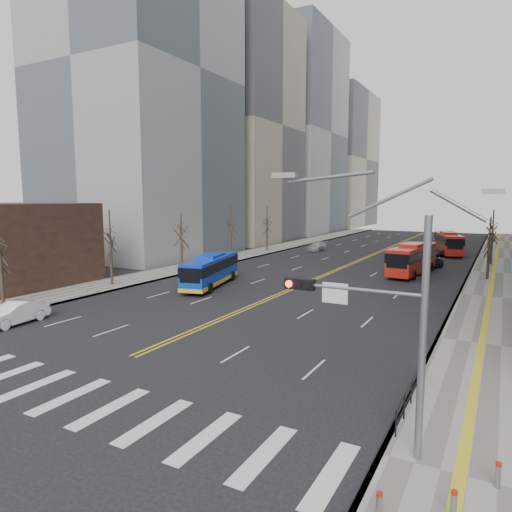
{
  "coord_description": "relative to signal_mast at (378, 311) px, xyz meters",
  "views": [
    {
      "loc": [
        17.22,
        -12.65,
        8.51
      ],
      "look_at": [
        2.63,
        14.13,
        4.63
      ],
      "focal_mm": 32.0,
      "sensor_mm": 36.0,
      "label": 1
    }
  ],
  "objects": [
    {
      "name": "ground",
      "position": [
        -13.77,
        -2.0,
        -4.86
      ],
      "size": [
        220.0,
        220.0,
        0.0
      ],
      "primitive_type": "plane",
      "color": "black"
    },
    {
      "name": "sidewalk_right",
      "position": [
        3.73,
        43.0,
        -4.78
      ],
      "size": [
        7.0,
        130.0,
        0.15
      ],
      "primitive_type": "cube",
      "color": "slate",
      "rests_on": "ground"
    },
    {
      "name": "sidewalk_left",
      "position": [
        -30.27,
        43.0,
        -4.78
      ],
      "size": [
        5.0,
        130.0,
        0.15
      ],
      "primitive_type": "cube",
      "color": "slate",
      "rests_on": "ground"
    },
    {
      "name": "crosswalk",
      "position": [
        -13.77,
        -2.0,
        -4.85
      ],
      "size": [
        26.7,
        4.0,
        0.01
      ],
      "color": "silver",
      "rests_on": "ground"
    },
    {
      "name": "centerline",
      "position": [
        -13.77,
        53.0,
        -4.85
      ],
      "size": [
        0.55,
        100.0,
        0.01
      ],
      "color": "gold",
      "rests_on": "ground"
    },
    {
      "name": "office_towers",
      "position": [
        -13.64,
        66.51,
        19.07
      ],
      "size": [
        83.0,
        134.0,
        58.0
      ],
      "color": "gray",
      "rests_on": "ground"
    },
    {
      "name": "signal_mast",
      "position": [
        0.0,
        0.0,
        0.0
      ],
      "size": [
        5.37,
        0.37,
        9.39
      ],
      "color": "gray",
      "rests_on": "ground"
    },
    {
      "name": "pedestrian_railing",
      "position": [
        0.53,
        4.0,
        -4.03
      ],
      "size": [
        0.06,
        6.06,
        1.02
      ],
      "color": "black",
      "rests_on": "sidewalk_right"
    },
    {
      "name": "bollards",
      "position": [
        2.5,
        -2.16,
        -4.3
      ],
      "size": [
        2.87,
        3.17,
        0.78
      ],
      "color": "gray",
      "rests_on": "sidewalk_right"
    },
    {
      "name": "street_trees",
      "position": [
        -20.94,
        32.55,
        0.02
      ],
      "size": [
        35.2,
        47.2,
        7.6
      ],
      "color": "black",
      "rests_on": "ground"
    },
    {
      "name": "blue_bus",
      "position": [
        -21.26,
        21.6,
        -3.22
      ],
      "size": [
        4.79,
        10.83,
        3.12
      ],
      "color": "#0D39C7",
      "rests_on": "ground"
    },
    {
      "name": "red_bus_near",
      "position": [
        -5.36,
        38.16,
        -2.91
      ],
      "size": [
        3.72,
        11.23,
        3.5
      ],
      "color": "red",
      "rests_on": "ground"
    },
    {
      "name": "red_bus_far",
      "position": [
        -3.84,
        59.86,
        -2.94
      ],
      "size": [
        5.33,
        11.13,
        3.45
      ],
      "color": "red",
      "rests_on": "ground"
    },
    {
      "name": "car_white",
      "position": [
        -25.33,
        4.0,
        -4.1
      ],
      "size": [
        2.01,
        4.74,
        1.52
      ],
      "primitive_type": "imported",
      "rotation": [
        0.0,
        0.0,
        0.09
      ],
      "color": "white",
      "rests_on": "ground"
    },
    {
      "name": "car_dark_mid",
      "position": [
        -4.1,
        43.87,
        -4.17
      ],
      "size": [
        2.91,
        4.33,
        1.37
      ],
      "primitive_type": "imported",
      "rotation": [
        0.0,
        0.0,
        -0.35
      ],
      "color": "black",
      "rests_on": "ground"
    },
    {
      "name": "car_silver",
      "position": [
        -23.07,
        54.75,
        -4.16
      ],
      "size": [
        2.2,
        4.92,
        1.4
      ],
      "primitive_type": "imported",
      "rotation": [
        0.0,
        0.0,
        -0.05
      ],
      "color": "#A9A9AE",
      "rests_on": "ground"
    },
    {
      "name": "car_dark_far",
      "position": [
        -5.59,
        56.89,
        -4.26
      ],
      "size": [
        3.57,
        4.71,
        1.19
      ],
      "primitive_type": "imported",
      "rotation": [
        0.0,
        0.0,
        0.43
      ],
      "color": "black",
      "rests_on": "ground"
    }
  ]
}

